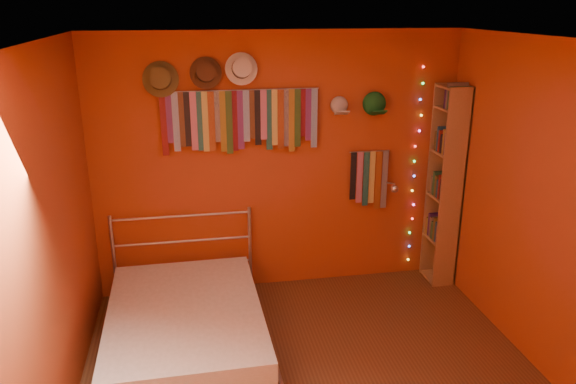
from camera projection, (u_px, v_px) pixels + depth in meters
back_wall at (279, 165)px, 5.37m from camera, size 3.50×0.02×2.50m
right_wall at (558, 218)px, 4.04m from camera, size 0.02×3.50×2.50m
left_wall at (45, 256)px, 3.44m from camera, size 0.02×3.50×2.50m
ceiling at (326, 42)px, 3.34m from camera, size 3.50×3.50×0.02m
tie_rack at (241, 118)px, 5.10m from camera, size 1.45×0.03×0.59m
small_tie_rack at (370, 177)px, 5.51m from camera, size 0.40×0.03×0.60m
fedora_olive at (160, 79)px, 4.83m from camera, size 0.31×0.17×0.31m
fedora_brown at (206, 73)px, 4.88m from camera, size 0.28×0.15×0.28m
fedora_white at (242, 68)px, 4.93m from camera, size 0.29×0.16×0.28m
cap_white at (339, 105)px, 5.24m from camera, size 0.17×0.22×0.17m
cap_green at (374, 104)px, 5.29m from camera, size 0.20×0.25×0.20m
fairy_lights at (415, 169)px, 5.60m from camera, size 0.06×0.02×2.02m
reading_lamp at (393, 188)px, 5.38m from camera, size 0.08×0.33×0.10m
bookshelf at (449, 185)px, 5.52m from camera, size 0.25×0.34×2.00m
bed at (186, 326)px, 4.59m from camera, size 1.34×1.82×0.87m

